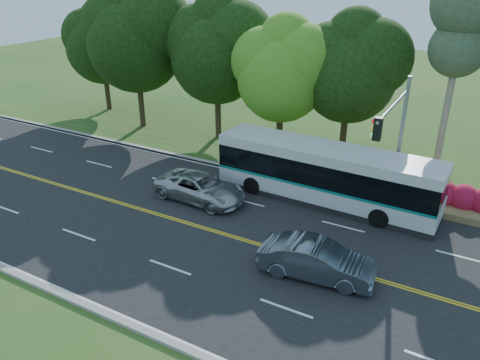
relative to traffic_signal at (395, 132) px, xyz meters
The scene contains 12 objects.
ground 9.65m from the traffic_signal, 140.23° to the right, with size 120.00×120.00×0.00m, color #244F1A.
road 9.65m from the traffic_signal, 140.23° to the right, with size 60.00×14.00×0.02m, color black.
curb_north 8.15m from the traffic_signal, 164.96° to the left, with size 60.00×0.30×0.15m, color gray.
curb_south 14.86m from the traffic_signal, 117.35° to the right, with size 60.00×0.30×0.15m, color gray.
grass_verge 8.74m from the traffic_signal, 151.03° to the left, with size 60.00×4.00×0.10m, color #244F1A.
lane_markings 9.71m from the traffic_signal, 140.63° to the right, with size 57.60×13.82×0.00m.
tree_row 13.61m from the traffic_signal, 150.00° to the left, with size 44.70×9.10×13.84m.
bougainvillea_hedge 4.86m from the traffic_signal, 75.94° to the left, with size 9.50×2.25×1.50m.
traffic_signal is the anchor object (origin of this frame).
transit_bus 4.54m from the traffic_signal, behind, with size 12.18×3.06×3.16m.
sedan 7.60m from the traffic_signal, 100.99° to the right, with size 1.67×4.80×1.58m, color slate.
suv 10.55m from the traffic_signal, 162.97° to the right, with size 2.41×5.22×1.45m, color #B2B5B7.
Camera 1 is at (10.32, -16.71, 12.02)m, focal length 35.00 mm.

